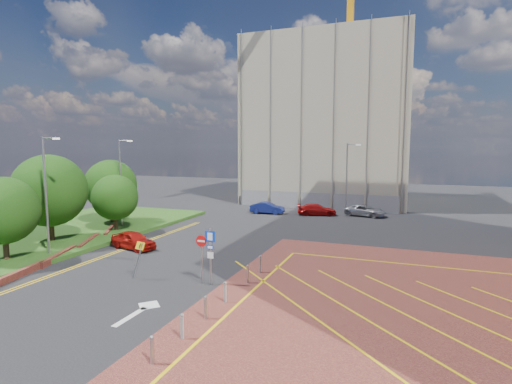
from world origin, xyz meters
The scene contains 21 objects.
ground centered at (0.00, 0.00, 0.00)m, with size 140.00×140.00×0.00m, color black.
forecourt centered at (14.00, 0.00, 0.01)m, with size 26.00×26.00×0.02m, color maroon.
grass_bed centered at (-18.00, 6.00, 0.15)m, with size 14.00×32.00×0.30m, color #2B4B18.
retaining_wall centered at (-11.80, 2.00, 0.20)m, with size 6.06×20.33×0.40m.
tree_a centered at (-14.00, 0.00, 3.50)m, with size 4.40×4.40×5.41m.
tree_b centered at (-15.50, 5.00, 4.24)m, with size 5.60×5.60×6.74m.
tree_c centered at (-13.50, 10.00, 3.19)m, with size 4.00×4.00×4.90m.
tree_d centered at (-16.50, 13.00, 3.87)m, with size 5.00×5.00×6.08m.
lamp_left_near centered at (-12.42, 2.00, 4.66)m, with size 1.53×0.16×8.00m.
lamp_left_far centered at (-14.42, 12.00, 4.66)m, with size 1.53×0.16×8.00m.
lamp_back centered at (4.08, 28.00, 4.36)m, with size 1.53×0.16×8.00m.
sign_cluster centered at (0.30, 0.98, 1.95)m, with size 1.17×0.12×3.20m.
warning_sign centered at (-3.80, 0.38, 1.43)m, with size 0.83×0.43×2.24m.
bollard_row centered at (2.30, -1.67, 0.47)m, with size 0.14×11.14×0.90m.
construction_building centered at (0.00, 40.00, 11.00)m, with size 21.20×19.20×22.00m, color #B4AA93.
tower_crane centered at (2.00, 39.44, 25.85)m, with size 1.60×35.00×35.40m.
construction_fence centered at (1.00, 30.00, 1.00)m, with size 21.60×0.06×2.00m, color gray.
car_red_left centered at (-8.59, 6.05, 0.66)m, with size 1.56×3.87×1.32m, color #A3130E.
car_blue_back centered at (-4.41, 24.68, 0.64)m, with size 1.36×3.91×1.29m, color navy.
car_red_back centered at (1.12, 25.63, 0.62)m, with size 1.75×4.30×1.25m, color red.
car_silver_back centered at (6.24, 26.85, 0.61)m, with size 2.04×4.42×1.23m, color #A4A5AB.
Camera 1 is at (10.40, -18.09, 7.61)m, focal length 28.00 mm.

